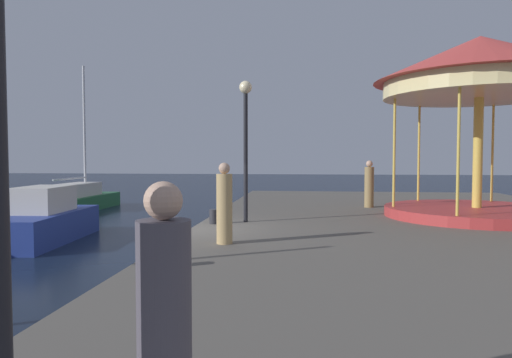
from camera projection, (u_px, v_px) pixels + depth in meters
name	position (u px, v px, depth m)	size (l,w,h in m)	color
ground_plane	(191.00, 259.00, 11.98)	(120.00, 120.00, 0.00)	black
quay_dock	(447.00, 249.00, 11.26)	(12.78, 26.92, 0.80)	#5B564F
motorboat_blue	(43.00, 221.00, 14.38)	(2.12, 4.64, 1.73)	navy
sailboat_green	(75.00, 200.00, 22.58)	(1.86, 6.68, 7.27)	#236638
carousel	(479.00, 83.00, 13.95)	(6.27, 6.27, 5.50)	#B23333
lamp_post_mid_promenade	(246.00, 125.00, 13.01)	(0.36, 0.36, 3.99)	black
bollard_north	(157.00, 256.00, 7.68)	(0.24, 0.24, 0.40)	#2D2D33
bollard_south	(214.00, 217.00, 12.76)	(0.24, 0.24, 0.40)	#2D2D33
person_mid_promenade	(164.00, 326.00, 2.86)	(0.34, 0.34, 1.70)	#514C56
person_by_the_water	(224.00, 206.00, 9.80)	(0.34, 0.34, 1.73)	tan
person_far_corner	(369.00, 185.00, 16.93)	(0.34, 0.34, 1.72)	#937A4C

